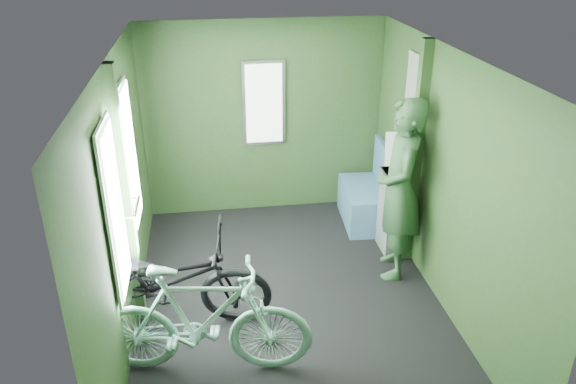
% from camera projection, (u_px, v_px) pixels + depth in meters
% --- Properties ---
extents(room, '(4.00, 4.02, 2.31)m').
position_uv_depth(room, '(285.00, 159.00, 4.71)').
color(room, black).
rests_on(room, ground).
extents(bicycle_black, '(1.93, 1.06, 1.07)m').
position_uv_depth(bicycle_black, '(169.00, 325.00, 4.99)').
color(bicycle_black, black).
rests_on(bicycle_black, ground).
extents(bicycle_mint, '(1.75, 0.82, 1.05)m').
position_uv_depth(bicycle_mint, '(207.00, 371.00, 4.47)').
color(bicycle_mint, '#90CEC4').
rests_on(bicycle_mint, ground).
extents(passenger, '(0.57, 0.76, 1.82)m').
position_uv_depth(passenger, '(400.00, 190.00, 5.39)').
color(passenger, '#2A4E2D').
rests_on(passenger, ground).
extents(waste_box, '(0.26, 0.37, 0.90)m').
position_uv_depth(waste_box, '(395.00, 211.00, 5.99)').
color(waste_box, slate).
rests_on(waste_box, ground).
extents(bench_seat, '(0.55, 0.91, 0.93)m').
position_uv_depth(bench_seat, '(367.00, 200.00, 6.63)').
color(bench_seat, '#33506B').
rests_on(bench_seat, ground).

